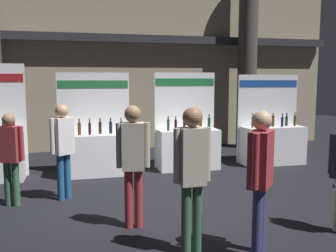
% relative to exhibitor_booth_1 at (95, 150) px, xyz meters
% --- Properties ---
extents(ground_plane, '(27.23, 27.23, 0.00)m').
position_rel_exhibitor_booth_1_xyz_m(ground_plane, '(1.14, -2.03, -0.59)').
color(ground_plane, black).
extents(hall_colonnade, '(13.62, 1.21, 6.22)m').
position_rel_exhibitor_booth_1_xyz_m(hall_colonnade, '(1.14, 3.11, 2.50)').
color(hall_colonnade, gray).
rests_on(hall_colonnade, ground_plane).
extents(exhibitor_booth_1, '(1.65, 0.66, 2.34)m').
position_rel_exhibitor_booth_1_xyz_m(exhibitor_booth_1, '(0.00, 0.00, 0.00)').
color(exhibitor_booth_1, white).
rests_on(exhibitor_booth_1, ground_plane).
extents(exhibitor_booth_2, '(1.54, 0.66, 2.35)m').
position_rel_exhibitor_booth_1_xyz_m(exhibitor_booth_2, '(2.23, 0.08, 0.01)').
color(exhibitor_booth_2, white).
rests_on(exhibitor_booth_2, ground_plane).
extents(exhibitor_booth_3, '(1.70, 0.66, 2.31)m').
position_rel_exhibitor_booth_1_xyz_m(exhibitor_booth_3, '(4.53, 0.09, 0.01)').
color(exhibitor_booth_3, white).
rests_on(exhibitor_booth_3, ground_plane).
extents(visitor_0, '(0.48, 0.33, 1.61)m').
position_rel_exhibitor_booth_1_xyz_m(visitor_0, '(-1.51, -1.82, 0.36)').
color(visitor_0, '#33563D').
rests_on(visitor_0, ground_plane).
extents(visitor_1, '(0.48, 0.25, 1.85)m').
position_rel_exhibitor_booth_1_xyz_m(visitor_1, '(0.97, -4.28, 0.51)').
color(visitor_1, '#33563D').
rests_on(visitor_1, ground_plane).
extents(visitor_4, '(0.49, 0.27, 1.81)m').
position_rel_exhibitor_booth_1_xyz_m(visitor_4, '(0.39, -3.27, 0.49)').
color(visitor_4, maroon).
rests_on(visitor_4, ground_plane).
extents(visitor_5, '(0.42, 0.40, 1.74)m').
position_rel_exhibitor_booth_1_xyz_m(visitor_5, '(-0.64, -1.66, 0.45)').
color(visitor_5, navy).
rests_on(visitor_5, ground_plane).
extents(visitor_6, '(0.45, 0.46, 1.81)m').
position_rel_exhibitor_booth_1_xyz_m(visitor_6, '(1.77, -4.50, 0.51)').
color(visitor_6, navy).
rests_on(visitor_6, ground_plane).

